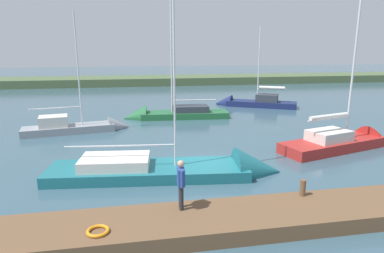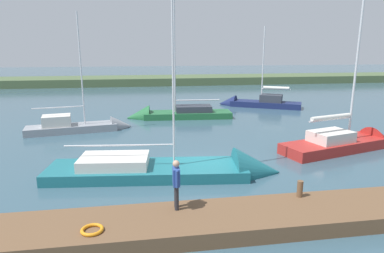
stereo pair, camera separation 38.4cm
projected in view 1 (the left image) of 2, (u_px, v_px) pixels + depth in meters
ground_plane at (206, 168)px, 16.06m from camera, size 200.00×200.00×0.00m
far_shoreline at (153, 84)px, 54.78m from camera, size 180.00×8.00×2.40m
dock_pier at (243, 219)px, 10.70m from camera, size 24.95×2.24×0.52m
mooring_post_near at (303, 188)px, 11.76m from camera, size 0.21×0.21×0.59m
life_ring_buoy at (98, 231)px, 9.42m from camera, size 0.66×0.66×0.10m
sailboat_behind_pier at (347, 144)px, 19.42m from camera, size 8.25×4.08×9.86m
sailboat_far_left at (169, 116)px, 27.66m from camera, size 8.86×2.68×10.63m
sailboat_mid_channel at (82, 128)px, 23.10m from camera, size 7.34×2.87×8.80m
sailboat_near_dock at (186, 173)px, 15.11m from camera, size 10.81×3.46×11.87m
sailboat_far_right at (250, 104)px, 33.38m from camera, size 8.08×5.51×8.63m
person_on_dock at (181, 181)px, 10.64m from camera, size 0.23×0.64×1.67m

